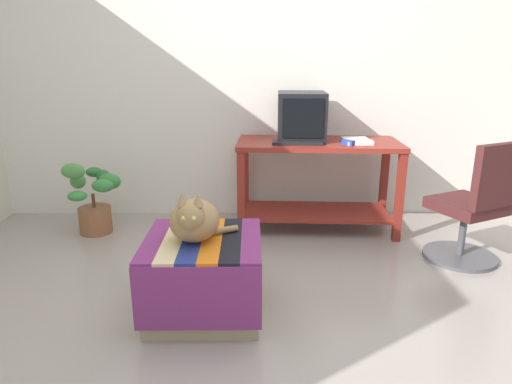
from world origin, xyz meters
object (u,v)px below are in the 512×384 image
at_px(ottoman_with_blanket, 204,275).
at_px(potted_plant, 94,203).
at_px(office_chair, 473,211).
at_px(keyboard, 297,143).
at_px(cat, 194,219).
at_px(desk, 317,170).
at_px(stapler, 348,142).
at_px(tv_monitor, 301,117).
at_px(book, 357,141).

xyz_separation_m(ottoman_with_blanket, potted_plant, (-1.04, 1.25, 0.04)).
height_order(potted_plant, office_chair, office_chair).
height_order(keyboard, cat, keyboard).
relative_size(desk, keyboard, 3.43).
bearing_deg(office_chair, cat, -4.80).
relative_size(potted_plant, stapler, 5.65).
xyz_separation_m(desk, office_chair, (1.01, -0.69, -0.13)).
bearing_deg(tv_monitor, cat, -113.26).
xyz_separation_m(potted_plant, office_chair, (2.89, -0.59, 0.12)).
height_order(desk, stapler, stapler).
xyz_separation_m(desk, keyboard, (-0.19, -0.13, 0.26)).
height_order(desk, potted_plant, desk).
bearing_deg(keyboard, office_chair, -23.09).
relative_size(cat, stapler, 3.44).
relative_size(book, stapler, 2.57).
height_order(cat, potted_plant, cat).
bearing_deg(desk, tv_monitor, 151.07).
bearing_deg(stapler, desk, 105.97).
bearing_deg(tv_monitor, keyboard, -100.34).
height_order(cat, stapler, stapler).
bearing_deg(cat, potted_plant, 129.74).
bearing_deg(cat, keyboard, 63.15).
bearing_deg(desk, potted_plant, -173.83).
xyz_separation_m(cat, potted_plant, (-1.01, 1.29, -0.32)).
height_order(keyboard, potted_plant, keyboard).
bearing_deg(stapler, keyboard, 138.92).
height_order(desk, cat, desk).
xyz_separation_m(desk, cat, (-0.87, -1.38, 0.06)).
bearing_deg(book, desk, 167.03).
bearing_deg(office_chair, stapler, -58.09).
height_order(keyboard, stapler, stapler).
xyz_separation_m(desk, stapler, (0.21, -0.17, 0.27)).
height_order(desk, book, book).
xyz_separation_m(keyboard, book, (0.49, 0.06, 0.00)).
xyz_separation_m(tv_monitor, book, (0.44, -0.15, -0.18)).
bearing_deg(potted_plant, desk, 2.93).
height_order(keyboard, ottoman_with_blanket, keyboard).
relative_size(desk, stapler, 12.47).
bearing_deg(ottoman_with_blanket, tv_monitor, 64.11).
bearing_deg(desk, stapler, -35.75).
distance_m(desk, potted_plant, 1.90).
xyz_separation_m(ottoman_with_blanket, office_chair, (1.84, 0.66, 0.16)).
xyz_separation_m(book, ottoman_with_blanket, (-1.14, -1.28, -0.55)).
distance_m(cat, office_chair, 2.01).
xyz_separation_m(desk, potted_plant, (-1.88, -0.10, -0.25)).
height_order(tv_monitor, book, tv_monitor).
distance_m(book, stapler, 0.14).
height_order(tv_monitor, stapler, tv_monitor).
bearing_deg(cat, office_chair, 21.81).
distance_m(ottoman_with_blanket, potted_plant, 1.63).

